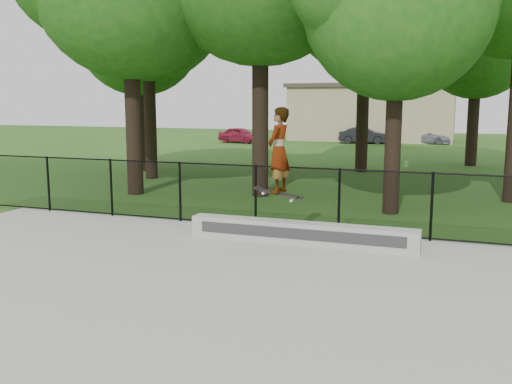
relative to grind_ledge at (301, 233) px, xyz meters
The scene contains 9 objects.
ground 4.92m from the grind_ledge, 107.06° to the right, with size 100.00×100.00×0.00m, color #234E16.
concrete_slab 4.92m from the grind_ledge, 107.06° to the right, with size 14.00×12.00×0.06m, color #A4A39F.
grind_ledge is the anchor object (origin of this frame).
car_a 29.60m from the grind_ledge, 113.79° to the left, with size 1.34×3.31×1.13m, color maroon.
car_b 29.67m from the grind_ledge, 96.66° to the left, with size 1.22×3.17×1.15m, color black.
car_c 30.92m from the grind_ledge, 88.63° to the left, with size 1.47×3.33×1.05m, color #8C8D9F.
skater_airborne 1.80m from the grind_ledge, 145.26° to the right, with size 0.84×0.68×1.89m.
chainlink_fence 1.95m from the grind_ledge, 140.23° to the left, with size 16.06×0.06×1.50m.
distant_building 33.53m from the grind_ledge, 95.90° to the left, with size 12.40×6.40×4.30m.
Camera 1 is at (4.51, -6.62, 3.06)m, focal length 40.00 mm.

